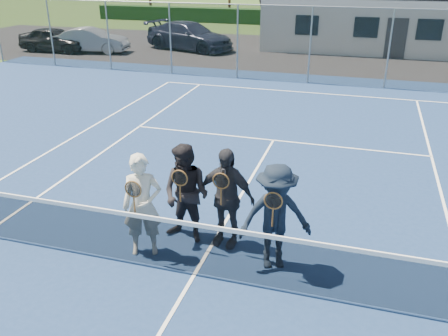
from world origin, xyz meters
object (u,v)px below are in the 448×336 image
(car_a, at_px, (55,39))
(car_c, at_px, (190,36))
(player_c, at_px, (226,197))
(car_b, at_px, (91,40))
(player_d, at_px, (276,217))
(tennis_net, at_px, (194,246))
(player_b, at_px, (186,194))
(player_a, at_px, (142,206))

(car_a, distance_m, car_c, 7.36)
(car_a, distance_m, player_c, 21.38)
(car_b, xyz_separation_m, car_c, (4.79, 2.32, 0.11))
(player_d, bearing_deg, player_c, 155.62)
(tennis_net, distance_m, player_b, 1.13)
(tennis_net, bearing_deg, car_b, 125.38)
(player_d, bearing_deg, car_a, 133.56)
(car_a, relative_size, player_b, 2.15)
(player_b, distance_m, player_c, 0.69)
(car_c, distance_m, player_a, 20.14)
(car_b, xyz_separation_m, player_c, (12.37, -16.10, 0.28))
(player_a, bearing_deg, tennis_net, -18.73)
(player_a, height_order, player_d, same)
(car_c, bearing_deg, player_a, -144.34)
(car_c, relative_size, player_d, 2.88)
(car_b, distance_m, player_d, 21.24)
(player_a, xyz_separation_m, player_d, (2.18, 0.25, -0.00))
(car_c, bearing_deg, player_c, -140.35)
(player_b, bearing_deg, player_d, -11.89)
(car_c, distance_m, player_d, 20.70)
(player_c, relative_size, player_d, 1.00)
(car_b, bearing_deg, car_c, -73.55)
(car_a, xyz_separation_m, tennis_net, (14.24, -16.79, -0.12))
(car_a, bearing_deg, car_c, -69.53)
(car_c, xyz_separation_m, player_b, (6.89, -18.51, 0.17))
(car_c, relative_size, player_b, 2.88)
(car_a, xyz_separation_m, player_c, (14.44, -15.76, 0.26))
(player_c, distance_m, player_d, 1.04)
(car_a, relative_size, car_c, 0.74)
(car_a, bearing_deg, player_c, -138.26)
(player_c, bearing_deg, player_d, -24.38)
(player_c, bearing_deg, player_b, -172.86)
(car_b, distance_m, player_a, 20.15)
(tennis_net, distance_m, player_c, 1.12)
(car_b, distance_m, tennis_net, 21.02)
(player_b, bearing_deg, car_b, 125.82)
(car_a, relative_size, player_a, 2.15)
(car_a, relative_size, tennis_net, 0.33)
(car_b, distance_m, car_c, 5.32)
(tennis_net, relative_size, player_c, 6.49)
(player_a, bearing_deg, car_a, 128.78)
(car_c, xyz_separation_m, tennis_net, (7.38, -19.46, -0.21))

